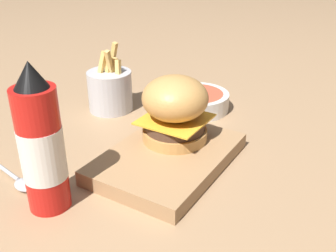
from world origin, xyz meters
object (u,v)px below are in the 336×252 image
burger (175,108)px  spoon (17,179)px  side_bowl (196,101)px  ketchup_bottle (42,146)px  fries_basket (110,90)px  serving_board (168,158)px

burger → spoon: 0.30m
side_bowl → spoon: bearing=164.5°
ketchup_bottle → spoon: bearing=81.4°
spoon → ketchup_bottle: bearing=1.8°
fries_basket → spoon: 0.32m
ketchup_bottle → side_bowl: ketchup_bottle is taller
ketchup_bottle → serving_board: bearing=-25.9°
ketchup_bottle → spoon: ketchup_bottle is taller
burger → ketchup_bottle: size_ratio=0.54×
burger → side_bowl: burger is taller
ketchup_bottle → side_bowl: 0.44m
burger → fries_basket: fries_basket is taller
serving_board → spoon: 0.26m
fries_basket → side_bowl: 0.20m
spoon → serving_board: bearing=54.0°
fries_basket → spoon: size_ratio=0.83×
serving_board → side_bowl: (0.24, 0.07, 0.01)m
spoon → side_bowl: bearing=85.0°
fries_basket → burger: bearing=-112.1°
ketchup_bottle → spoon: (0.01, 0.09, -0.10)m
serving_board → fries_basket: (0.14, 0.24, 0.03)m
burger → side_bowl: 0.22m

